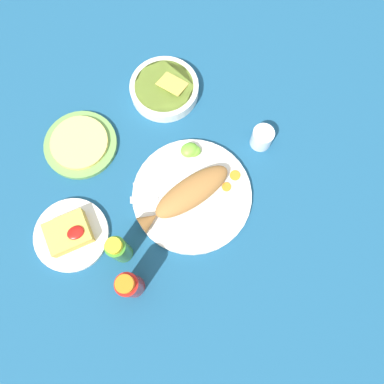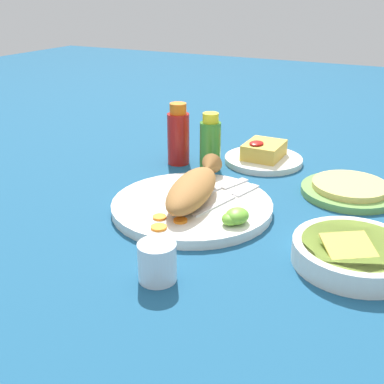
% 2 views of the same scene
% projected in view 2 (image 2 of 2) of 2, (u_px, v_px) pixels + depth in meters
% --- Properties ---
extents(ground_plane, '(4.00, 4.00, 0.00)m').
position_uv_depth(ground_plane, '(192.00, 210.00, 0.91)').
color(ground_plane, navy).
extents(main_plate, '(0.30, 0.30, 0.02)m').
position_uv_depth(main_plate, '(192.00, 206.00, 0.91)').
color(main_plate, silver).
rests_on(main_plate, ground_plane).
extents(fried_fish, '(0.26, 0.11, 0.05)m').
position_uv_depth(fried_fish, '(194.00, 187.00, 0.91)').
color(fried_fish, '#996633').
rests_on(fried_fish, main_plate).
extents(fork_near, '(0.18, 0.08, 0.00)m').
position_uv_depth(fork_near, '(219.00, 189.00, 0.96)').
color(fork_near, silver).
rests_on(fork_near, main_plate).
extents(fork_far, '(0.18, 0.06, 0.00)m').
position_uv_depth(fork_far, '(232.00, 197.00, 0.92)').
color(fork_far, silver).
rests_on(fork_far, main_plate).
extents(carrot_slice_near, '(0.02, 0.02, 0.00)m').
position_uv_depth(carrot_slice_near, '(160.00, 217.00, 0.84)').
color(carrot_slice_near, orange).
rests_on(carrot_slice_near, main_plate).
extents(carrot_slice_mid, '(0.03, 0.03, 0.00)m').
position_uv_depth(carrot_slice_mid, '(159.00, 227.00, 0.81)').
color(carrot_slice_mid, orange).
rests_on(carrot_slice_mid, main_plate).
extents(carrot_slice_far, '(0.02, 0.02, 0.00)m').
position_uv_depth(carrot_slice_far, '(180.00, 220.00, 0.83)').
color(carrot_slice_far, orange).
rests_on(carrot_slice_far, main_plate).
extents(lime_wedge_main, '(0.04, 0.03, 0.02)m').
position_uv_depth(lime_wedge_main, '(231.00, 219.00, 0.82)').
color(lime_wedge_main, '#6BB233').
rests_on(lime_wedge_main, main_plate).
extents(lime_wedge_side, '(0.05, 0.04, 0.03)m').
position_uv_depth(lime_wedge_side, '(237.00, 216.00, 0.82)').
color(lime_wedge_side, '#6BB233').
rests_on(lime_wedge_side, main_plate).
extents(hot_sauce_bottle_red, '(0.05, 0.05, 0.15)m').
position_uv_depth(hot_sauce_bottle_red, '(178.00, 136.00, 1.13)').
color(hot_sauce_bottle_red, '#B21914').
rests_on(hot_sauce_bottle_red, ground_plane).
extents(hot_sauce_bottle_green, '(0.05, 0.05, 0.13)m').
position_uv_depth(hot_sauce_bottle_green, '(210.00, 144.00, 1.09)').
color(hot_sauce_bottle_green, '#3D8428').
rests_on(hot_sauce_bottle_green, ground_plane).
extents(salt_cup, '(0.06, 0.06, 0.06)m').
position_uv_depth(salt_cup, '(157.00, 264.00, 0.69)').
color(salt_cup, silver).
rests_on(salt_cup, ground_plane).
extents(side_plate_fries, '(0.19, 0.19, 0.01)m').
position_uv_depth(side_plate_fries, '(263.00, 160.00, 1.16)').
color(side_plate_fries, silver).
rests_on(side_plate_fries, ground_plane).
extents(fries_pile, '(0.10, 0.08, 0.04)m').
position_uv_depth(fries_pile, '(264.00, 150.00, 1.15)').
color(fries_pile, gold).
rests_on(fries_pile, side_plate_fries).
extents(guacamole_bowl, '(0.19, 0.19, 0.05)m').
position_uv_depth(guacamole_bowl, '(355.00, 252.00, 0.73)').
color(guacamole_bowl, white).
rests_on(guacamole_bowl, ground_plane).
extents(tortilla_plate, '(0.19, 0.19, 0.01)m').
position_uv_depth(tortilla_plate, '(349.00, 192.00, 0.98)').
color(tortilla_plate, '#6B9E4C').
rests_on(tortilla_plate, ground_plane).
extents(tortilla_stack, '(0.15, 0.15, 0.01)m').
position_uv_depth(tortilla_stack, '(350.00, 186.00, 0.97)').
color(tortilla_stack, '#E0C666').
rests_on(tortilla_stack, tortilla_plate).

